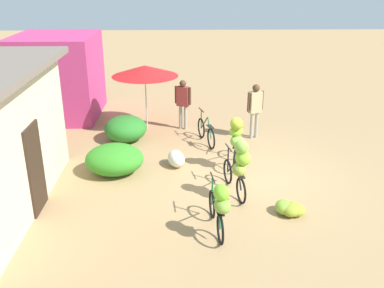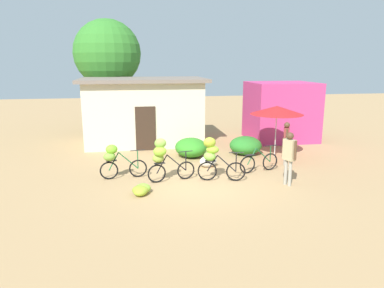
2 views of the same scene
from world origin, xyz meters
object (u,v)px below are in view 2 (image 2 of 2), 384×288
object	(u,v)px
tree_behind_building	(107,54)
banana_pile_on_ground	(141,190)
building_low	(144,111)
bicycle_center_loaded	(214,155)
produce_sack	(208,161)
bicycle_leftmost	(115,159)
shop_pink	(281,111)
market_umbrella	(277,110)
bicycle_by_shop	(259,162)
bicycle_near_pile	(163,156)
person_bystander	(289,153)
person_vendor	(286,139)

from	to	relation	value
tree_behind_building	banana_pile_on_ground	distance (m)	11.06
building_low	bicycle_center_loaded	xyz separation A→B (m)	(2.06, -6.24, -0.71)
bicycle_center_loaded	produce_sack	bearing A→B (deg)	83.94
building_low	bicycle_center_loaded	distance (m)	6.61
bicycle_leftmost	bicycle_center_loaded	bearing A→B (deg)	-12.56
shop_pink	tree_behind_building	xyz separation A→B (m)	(-8.72, 3.30, 2.90)
produce_sack	building_low	bearing A→B (deg)	115.83
market_umbrella	bicycle_by_shop	xyz separation A→B (m)	(-1.40, -1.93, -1.63)
bicycle_leftmost	bicycle_by_shop	xyz separation A→B (m)	(5.13, -0.02, -0.37)
market_umbrella	banana_pile_on_ground	bearing A→B (deg)	-148.22
shop_pink	bicycle_by_shop	bearing A→B (deg)	-119.98
bicycle_leftmost	bicycle_near_pile	world-z (taller)	bicycle_near_pile
market_umbrella	shop_pink	bearing A→B (deg)	63.95
tree_behind_building	bicycle_leftmost	bearing A→B (deg)	-86.02
shop_pink	person_bystander	xyz separation A→B (m)	(-2.59, -6.77, -0.38)
market_umbrella	bicycle_leftmost	bearing A→B (deg)	-163.69
bicycle_center_loaded	person_vendor	xyz separation A→B (m)	(3.20, 1.41, 0.14)
bicycle_leftmost	bicycle_by_shop	distance (m)	5.14
banana_pile_on_ground	person_bystander	xyz separation A→B (m)	(4.74, 0.05, 0.95)
person_bystander	market_umbrella	bearing A→B (deg)	74.17
bicycle_center_loaded	person_bystander	xyz separation A→B (m)	(2.28, -0.86, 0.19)
building_low	tree_behind_building	distance (m)	4.43
building_low	bicycle_center_loaded	size ratio (longest dim) A/B	3.74
produce_sack	person_bystander	distance (m)	3.37
bicycle_by_shop	person_bystander	distance (m)	1.77
building_low	bicycle_leftmost	size ratio (longest dim) A/B	3.69
bicycle_near_pile	bicycle_by_shop	bearing A→B (deg)	8.96
market_umbrella	bicycle_leftmost	xyz separation A→B (m)	(-6.53, -1.91, -1.26)
bicycle_near_pile	person_bystander	world-z (taller)	person_bystander
tree_behind_building	market_umbrella	world-z (taller)	tree_behind_building
market_umbrella	bicycle_by_shop	distance (m)	2.89
banana_pile_on_ground	bicycle_leftmost	bearing A→B (deg)	116.21
shop_pink	bicycle_near_pile	size ratio (longest dim) A/B	1.95
bicycle_leftmost	banana_pile_on_ground	distance (m)	1.91
shop_pink	bicycle_leftmost	distance (m)	9.67
building_low	banana_pile_on_ground	distance (m)	7.31
market_umbrella	bicycle_leftmost	distance (m)	6.92
bicycle_leftmost	building_low	bearing A→B (deg)	77.78
bicycle_leftmost	produce_sack	xyz separation A→B (m)	(3.43, 0.89, -0.51)
bicycle_center_loaded	banana_pile_on_ground	xyz separation A→B (m)	(-2.45, -0.91, -0.75)
bicycle_center_loaded	produce_sack	world-z (taller)	bicycle_center_loaded
bicycle_center_loaded	bicycle_by_shop	bearing A→B (deg)	20.63
market_umbrella	produce_sack	size ratio (longest dim) A/B	3.12
produce_sack	shop_pink	bearing A→B (deg)	42.38
bicycle_leftmost	market_umbrella	bearing A→B (deg)	16.31
bicycle_center_loaded	shop_pink	bearing A→B (deg)	50.48
bicycle_leftmost	bicycle_by_shop	size ratio (longest dim) A/B	1.01
building_low	market_umbrella	distance (m)	6.45
person_vendor	bicycle_by_shop	bearing A→B (deg)	-152.10
building_low	bicycle_by_shop	world-z (taller)	building_low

